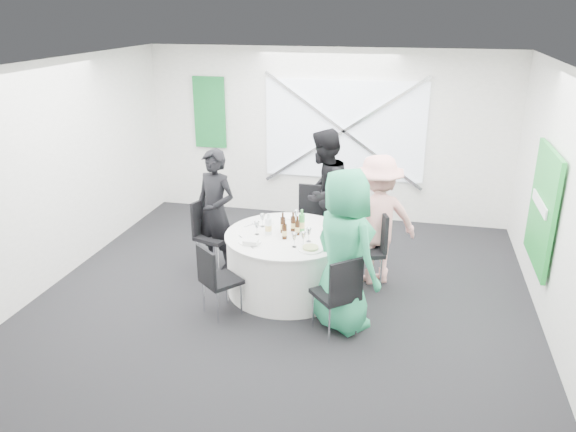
% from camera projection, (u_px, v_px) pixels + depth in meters
% --- Properties ---
extents(floor, '(6.00, 6.00, 0.00)m').
position_uv_depth(floor, '(284.00, 296.00, 6.99)').
color(floor, black).
rests_on(floor, ground).
extents(ceiling, '(6.00, 6.00, 0.00)m').
position_uv_depth(ceiling, '(284.00, 65.00, 6.01)').
color(ceiling, white).
rests_on(ceiling, wall_back).
extents(wall_back, '(6.00, 0.00, 6.00)m').
position_uv_depth(wall_back, '(326.00, 135.00, 9.23)').
color(wall_back, silver).
rests_on(wall_back, floor).
extents(wall_front, '(6.00, 0.00, 6.00)m').
position_uv_depth(wall_front, '(181.00, 324.00, 3.76)').
color(wall_front, silver).
rests_on(wall_front, floor).
extents(wall_left, '(0.00, 6.00, 6.00)m').
position_uv_depth(wall_left, '(55.00, 173.00, 7.13)').
color(wall_left, silver).
rests_on(wall_left, floor).
extents(wall_right, '(0.00, 6.00, 6.00)m').
position_uv_depth(wall_right, '(563.00, 209.00, 5.87)').
color(wall_right, silver).
rests_on(wall_right, floor).
extents(window_panel, '(2.60, 0.03, 1.60)m').
position_uv_depth(window_panel, '(344.00, 130.00, 9.10)').
color(window_panel, white).
rests_on(window_panel, wall_back).
extents(window_brace_a, '(2.63, 0.05, 1.84)m').
position_uv_depth(window_brace_a, '(344.00, 131.00, 9.06)').
color(window_brace_a, silver).
rests_on(window_brace_a, window_panel).
extents(window_brace_b, '(2.63, 0.05, 1.84)m').
position_uv_depth(window_brace_b, '(344.00, 131.00, 9.06)').
color(window_brace_b, silver).
rests_on(window_brace_b, window_panel).
extents(green_banner, '(0.55, 0.04, 1.20)m').
position_uv_depth(green_banner, '(210.00, 112.00, 9.50)').
color(green_banner, '#146533').
rests_on(green_banner, wall_back).
extents(green_sign, '(0.05, 1.20, 1.40)m').
position_uv_depth(green_sign, '(543.00, 208.00, 6.50)').
color(green_sign, '#1A9231').
rests_on(green_sign, wall_right).
extents(banquet_table, '(1.56, 1.56, 0.76)m').
position_uv_depth(banquet_table, '(288.00, 262.00, 7.04)').
color(banquet_table, silver).
rests_on(banquet_table, floor).
extents(chair_back, '(0.48, 0.49, 1.00)m').
position_uv_depth(chair_back, '(311.00, 215.00, 8.04)').
color(chair_back, black).
rests_on(chair_back, floor).
extents(chair_back_left, '(0.56, 0.56, 0.96)m').
position_uv_depth(chair_back_left, '(210.00, 229.00, 7.59)').
color(chair_back_left, black).
rests_on(chair_back_left, floor).
extents(chair_back_right, '(0.59, 0.58, 1.01)m').
position_uv_depth(chair_back_right, '(371.00, 243.00, 7.07)').
color(chair_back_right, black).
rests_on(chair_back_right, floor).
extents(chair_front_right, '(0.60, 0.60, 0.94)m').
position_uv_depth(chair_front_right, '(340.00, 290.00, 6.00)').
color(chair_front_right, black).
rests_on(chair_front_right, floor).
extents(chair_front_left, '(0.56, 0.56, 0.87)m').
position_uv_depth(chair_front_left, '(215.00, 276.00, 6.40)').
color(chair_front_left, black).
rests_on(chair_front_left, floor).
extents(person_man_back_left, '(0.71, 0.58, 1.68)m').
position_uv_depth(person_man_back_left, '(216.00, 211.00, 7.45)').
color(person_man_back_left, black).
rests_on(person_man_back_left, floor).
extents(person_man_back, '(0.65, 0.97, 1.83)m').
position_uv_depth(person_man_back, '(323.00, 194.00, 7.89)').
color(person_man_back, black).
rests_on(person_man_back, floor).
extents(person_woman_pink, '(1.21, 0.94, 1.69)m').
position_uv_depth(person_woman_pink, '(377.00, 220.00, 7.12)').
color(person_woman_pink, pink).
rests_on(person_woman_pink, floor).
extents(person_woman_green, '(1.06, 1.03, 1.84)m').
position_uv_depth(person_woman_green, '(345.00, 251.00, 6.05)').
color(person_woman_green, '#299766').
rests_on(person_woman_green, floor).
extents(plate_back, '(0.24, 0.24, 0.01)m').
position_uv_depth(plate_back, '(292.00, 217.00, 7.46)').
color(plate_back, white).
rests_on(plate_back, banquet_table).
extents(plate_back_left, '(0.28, 0.28, 0.01)m').
position_uv_depth(plate_back_left, '(263.00, 222.00, 7.28)').
color(plate_back_left, white).
rests_on(plate_back_left, banquet_table).
extents(plate_back_right, '(0.26, 0.26, 0.04)m').
position_uv_depth(plate_back_right, '(331.00, 230.00, 6.98)').
color(plate_back_right, white).
rests_on(plate_back_right, banquet_table).
extents(plate_front_right, '(0.28, 0.28, 0.04)m').
position_uv_depth(plate_front_right, '(310.00, 248.00, 6.46)').
color(plate_front_right, white).
rests_on(plate_front_right, banquet_table).
extents(plate_front_left, '(0.28, 0.28, 0.01)m').
position_uv_depth(plate_front_left, '(250.00, 241.00, 6.68)').
color(plate_front_left, white).
rests_on(plate_front_left, banquet_table).
extents(napkin, '(0.17, 0.11, 0.05)m').
position_uv_depth(napkin, '(251.00, 242.00, 6.58)').
color(napkin, silver).
rests_on(napkin, plate_front_left).
extents(beer_bottle_a, '(0.06, 0.06, 0.26)m').
position_uv_depth(beer_bottle_a, '(283.00, 225.00, 6.92)').
color(beer_bottle_a, '#331809').
rests_on(beer_bottle_a, banquet_table).
extents(beer_bottle_b, '(0.06, 0.06, 0.25)m').
position_uv_depth(beer_bottle_b, '(293.00, 224.00, 6.98)').
color(beer_bottle_b, '#331809').
rests_on(beer_bottle_b, banquet_table).
extents(beer_bottle_c, '(0.06, 0.06, 0.24)m').
position_uv_depth(beer_bottle_c, '(297.00, 228.00, 6.86)').
color(beer_bottle_c, '#331809').
rests_on(beer_bottle_c, banquet_table).
extents(beer_bottle_d, '(0.06, 0.06, 0.25)m').
position_uv_depth(beer_bottle_d, '(285.00, 232.00, 6.74)').
color(beer_bottle_d, '#331809').
rests_on(beer_bottle_d, banquet_table).
extents(green_water_bottle, '(0.08, 0.08, 0.29)m').
position_uv_depth(green_water_bottle, '(302.00, 223.00, 6.95)').
color(green_water_bottle, green).
rests_on(green_water_bottle, banquet_table).
extents(clear_water_bottle, '(0.08, 0.08, 0.27)m').
position_uv_depth(clear_water_bottle, '(268.00, 226.00, 6.87)').
color(clear_water_bottle, white).
rests_on(clear_water_bottle, banquet_table).
extents(wine_glass_a, '(0.07, 0.07, 0.17)m').
position_uv_depth(wine_glass_a, '(294.00, 237.00, 6.50)').
color(wine_glass_a, white).
rests_on(wine_glass_a, banquet_table).
extents(wine_glass_b, '(0.07, 0.07, 0.17)m').
position_uv_depth(wine_glass_b, '(303.00, 236.00, 6.53)').
color(wine_glass_b, white).
rests_on(wine_glass_b, banquet_table).
extents(wine_glass_c, '(0.07, 0.07, 0.17)m').
position_uv_depth(wine_glass_c, '(296.00, 214.00, 7.23)').
color(wine_glass_c, white).
rests_on(wine_glass_c, banquet_table).
extents(wine_glass_d, '(0.07, 0.07, 0.17)m').
position_uv_depth(wine_glass_d, '(257.00, 225.00, 6.86)').
color(wine_glass_d, white).
rests_on(wine_glass_d, banquet_table).
extents(wine_glass_e, '(0.07, 0.07, 0.17)m').
position_uv_depth(wine_glass_e, '(309.00, 232.00, 6.65)').
color(wine_glass_e, white).
rests_on(wine_glass_e, banquet_table).
extents(wine_glass_f, '(0.07, 0.07, 0.17)m').
position_uv_depth(wine_glass_f, '(262.00, 217.00, 7.10)').
color(wine_glass_f, white).
rests_on(wine_glass_f, banquet_table).
extents(fork_a, '(0.09, 0.14, 0.01)m').
position_uv_depth(fork_a, '(335.00, 233.00, 6.92)').
color(fork_a, silver).
rests_on(fork_a, banquet_table).
extents(knife_a, '(0.09, 0.14, 0.01)m').
position_uv_depth(knife_a, '(325.00, 224.00, 7.21)').
color(knife_a, silver).
rests_on(knife_a, banquet_table).
extents(fork_b, '(0.11, 0.12, 0.01)m').
position_uv_depth(fork_b, '(242.00, 238.00, 6.80)').
color(fork_b, silver).
rests_on(fork_b, banquet_table).
extents(knife_b, '(0.10, 0.13, 0.01)m').
position_uv_depth(knife_b, '(251.00, 246.00, 6.55)').
color(knife_b, silver).
rests_on(knife_b, banquet_table).
extents(fork_c, '(0.09, 0.14, 0.01)m').
position_uv_depth(fork_c, '(266.00, 220.00, 7.37)').
color(fork_c, silver).
rests_on(fork_c, banquet_table).
extents(knife_c, '(0.10, 0.13, 0.01)m').
position_uv_depth(knife_c, '(249.00, 225.00, 7.17)').
color(knife_c, silver).
rests_on(knife_c, banquet_table).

